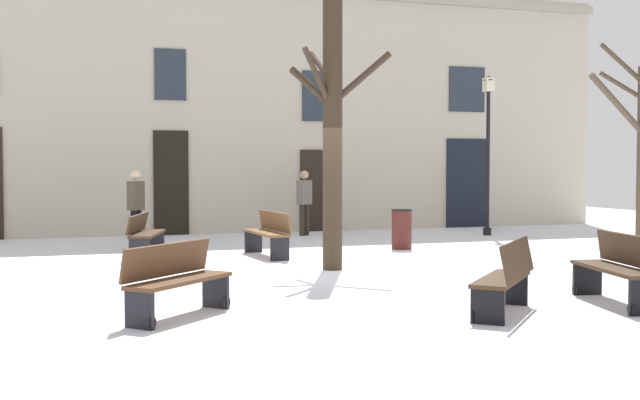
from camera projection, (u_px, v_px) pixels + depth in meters
name	position (u px, v px, depth m)	size (l,w,h in m)	color
ground_plane	(349.00, 271.00, 13.76)	(35.20, 35.20, 0.00)	white
building_facade	(244.00, 105.00, 21.69)	(22.00, 0.60, 6.92)	#BCB29E
tree_left_of_center	(332.00, 125.00, 13.95)	(1.71, 1.76, 5.26)	#382B1E
streetlamp	(488.00, 138.00, 20.84)	(0.30, 0.30, 4.21)	black
litter_bin	(402.00, 229.00, 17.45)	(0.47, 0.47, 0.88)	#4C1E19
bench_back_to_back_right	(506.00, 277.00, 9.77)	(1.42, 1.48, 0.93)	#3D2819
bench_back_to_back_left	(176.00, 279.00, 9.59)	(1.47, 1.46, 0.90)	#51331E
bench_near_center_tree	(269.00, 232.00, 16.04)	(0.59, 1.82, 0.92)	brown
bench_by_litter_bin	(619.00, 268.00, 10.47)	(0.83, 1.80, 0.94)	#3D2819
bench_near_lamp	(145.00, 234.00, 16.02)	(0.96, 1.85, 0.87)	#3D2819
person_by_shop_door	(136.00, 204.00, 17.78)	(0.41, 0.43, 1.75)	black
person_near_bench	(304.00, 199.00, 20.81)	(0.44, 0.39, 1.71)	#2D271E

